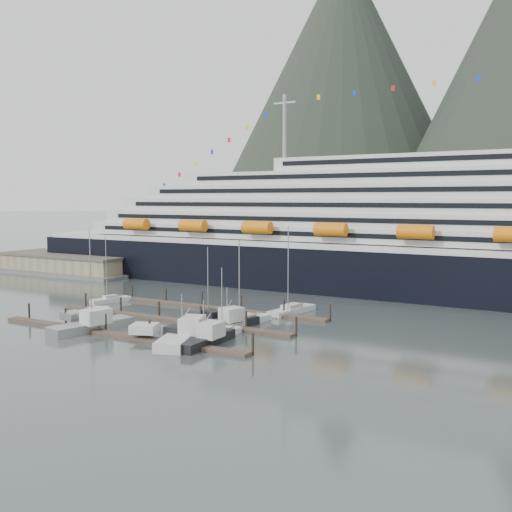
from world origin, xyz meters
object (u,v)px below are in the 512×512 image
object	(u,v)px
sailboat_b	(94,314)
sailboat_c	(209,320)
sailboat_d	(244,322)
warehouse	(70,265)
cruise_ship	(449,240)
trawler_d	(203,338)
trawler_c	(181,335)
trawler_e	(227,322)
sailboat_g	(292,311)
sailboat_h	(225,334)
trawler_a	(91,325)
sailboat_a	(111,300)

from	to	relation	value
sailboat_b	sailboat_c	distance (m)	21.71
sailboat_d	warehouse	bearing A→B (deg)	73.24
cruise_ship	trawler_d	size ratio (longest dim) A/B	17.21
trawler_c	trawler_e	world-z (taller)	trawler_c
sailboat_d	sailboat_g	bearing A→B (deg)	-3.30
warehouse	sailboat_c	size ratio (longest dim) A/B	3.44
sailboat_c	sailboat_d	world-z (taller)	sailboat_d
sailboat_c	warehouse	bearing A→B (deg)	40.07
sailboat_h	trawler_a	world-z (taller)	sailboat_h
sailboat_g	trawler_a	bearing A→B (deg)	152.95
trawler_d	warehouse	bearing A→B (deg)	56.19
warehouse	cruise_ship	bearing A→B (deg)	7.23
sailboat_h	sailboat_c	bearing A→B (deg)	42.60
cruise_ship	trawler_a	bearing A→B (deg)	-122.69
cruise_ship	sailboat_g	distance (m)	41.87
cruise_ship	trawler_e	xyz separation A→B (m)	(-23.65, -51.03, -11.12)
sailboat_g	sailboat_d	bearing A→B (deg)	178.75
sailboat_h	trawler_e	distance (m)	6.50
sailboat_d	trawler_d	xyz separation A→B (m)	(2.08, -14.62, 0.48)
trawler_a	trawler_c	world-z (taller)	trawler_c
sailboat_h	sailboat_d	bearing A→B (deg)	7.60
sailboat_c	sailboat_g	size ratio (longest dim) A/B	0.80
sailboat_c	trawler_a	xyz separation A→B (m)	(-12.66, -14.84, 0.54)
trawler_e	sailboat_h	bearing A→B (deg)	-132.01
trawler_d	sailboat_g	bearing A→B (deg)	-3.12
sailboat_a	trawler_e	xyz separation A→B (m)	(33.38, -7.85, 0.50)
sailboat_c	trawler_d	xyz separation A→B (m)	(8.24, -13.35, 0.50)
trawler_c	sailboat_a	bearing A→B (deg)	38.33
sailboat_d	sailboat_g	world-z (taller)	sailboat_g
sailboat_d	sailboat_h	world-z (taller)	sailboat_d
warehouse	trawler_c	xyz separation A→B (m)	(77.93, -49.69, -1.27)
sailboat_a	trawler_d	distance (m)	41.62
sailboat_h	trawler_e	bearing A→B (deg)	25.64
sailboat_h	trawler_d	bearing A→B (deg)	177.06
cruise_ship	sailboat_g	size ratio (longest dim) A/B	12.64
sailboat_g	cruise_ship	bearing A→B (deg)	-20.73
sailboat_d	trawler_e	size ratio (longest dim) A/B	1.26
sailboat_d	sailboat_h	distance (m)	8.90
sailboat_g	sailboat_a	bearing A→B (deg)	111.48
sailboat_a	trawler_d	xyz separation A→B (m)	(36.84, -19.36, 0.49)
sailboat_g	trawler_d	distance (m)	27.59
warehouse	sailboat_c	xyz separation A→B (m)	(73.59, -36.25, -1.83)
cruise_ship	trawler_c	world-z (taller)	cruise_ship
trawler_a	trawler_c	distance (m)	17.05
sailboat_b	sailboat_d	size ratio (longest dim) A/B	1.08
sailboat_d	trawler_c	xyz separation A→B (m)	(-1.82, -14.71, 0.54)
cruise_ship	warehouse	size ratio (longest dim) A/B	4.57
trawler_c	trawler_d	world-z (taller)	trawler_c
cruise_ship	sailboat_d	distance (m)	54.10
sailboat_c	sailboat_b	bearing A→B (deg)	83.28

